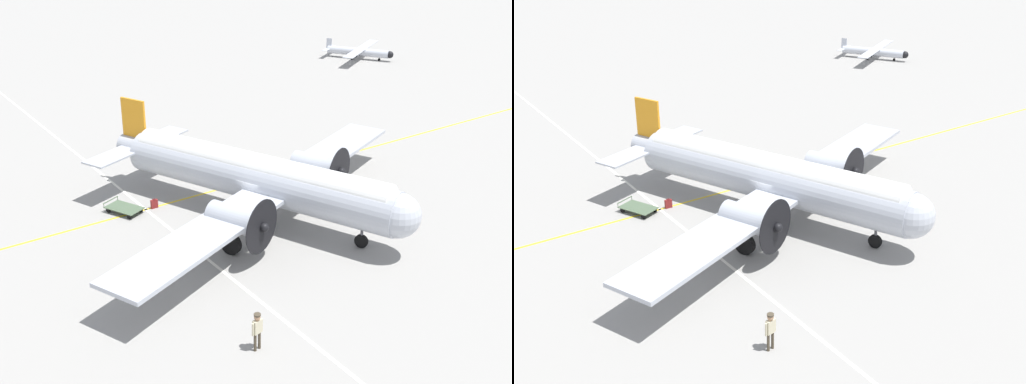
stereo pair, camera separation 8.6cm
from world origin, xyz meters
TOP-DOWN VIEW (x-y plane):
  - ground_plane at (0.00, 0.00)m, footprint 300.00×300.00m
  - apron_line_eastwest at (0.00, 4.31)m, footprint 120.00×0.16m
  - apron_line_northsouth at (-4.54, 0.00)m, footprint 0.16×120.00m
  - airliner_main at (0.13, -0.33)m, footprint 23.04×18.44m
  - crew_foreground at (-6.52, -9.39)m, footprint 0.55×0.31m
  - suitcase_near_door at (-4.04, 4.22)m, footprint 0.40×0.17m
  - baggage_cart at (-5.68, 4.65)m, footprint 1.90×2.31m
  - light_aircraft_distant at (31.70, 25.36)m, footprint 9.42×7.44m

SIDE VIEW (x-z plane):
  - ground_plane at x=0.00m, z-range 0.00..0.00m
  - apron_line_eastwest at x=0.00m, z-range 0.00..0.01m
  - apron_line_northsouth at x=-4.54m, z-range 0.00..0.01m
  - suitcase_near_door at x=-4.04m, z-range -0.02..0.52m
  - baggage_cart at x=-5.68m, z-range 0.00..0.56m
  - light_aircraft_distant at x=31.70m, z-range -0.17..1.82m
  - crew_foreground at x=-6.52m, z-range 0.21..1.85m
  - airliner_main at x=0.13m, z-range -0.28..5.03m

